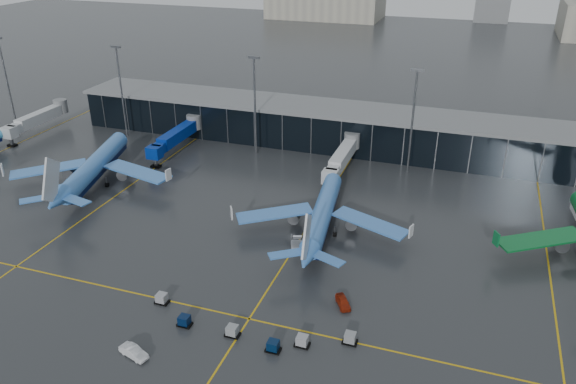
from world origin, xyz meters
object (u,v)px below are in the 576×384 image
(mobile_airstair, at_px, (297,244))
(service_van_red, at_px, (343,302))
(airliner_klm_near, at_px, (323,202))
(service_van_white, at_px, (134,352))
(airliner_arkefly, at_px, (93,155))
(baggage_carts, at_px, (249,329))

(mobile_airstair, distance_m, service_van_red, 19.03)
(airliner_klm_near, bearing_deg, service_van_white, -116.50)
(airliner_arkefly, relative_size, mobile_airstair, 12.02)
(service_van_white, bearing_deg, mobile_airstair, -3.46)
(baggage_carts, bearing_deg, airliner_klm_near, 86.81)
(airliner_arkefly, height_order, baggage_carts, airliner_arkefly)
(mobile_airstair, height_order, service_van_white, mobile_airstair)
(airliner_klm_near, relative_size, service_van_white, 8.69)
(airliner_arkefly, bearing_deg, service_van_red, -37.11)
(mobile_airstair, bearing_deg, baggage_carts, -108.96)
(airliner_arkefly, relative_size, service_van_white, 9.67)
(airliner_klm_near, xyz_separation_m, service_van_white, (-15.32, -43.49, -5.48))
(airliner_arkefly, bearing_deg, baggage_carts, -49.90)
(service_van_white, bearing_deg, service_van_red, -33.93)
(baggage_carts, bearing_deg, mobile_airstair, 91.71)
(airliner_arkefly, xyz_separation_m, baggage_carts, (54.43, -38.10, -6.20))
(mobile_airstair, height_order, service_van_red, mobile_airstair)
(service_van_red, bearing_deg, baggage_carts, -167.05)
(baggage_carts, height_order, service_van_red, baggage_carts)
(airliner_klm_near, bearing_deg, baggage_carts, -100.28)
(airliner_arkefly, relative_size, airliner_klm_near, 1.11)
(airliner_arkefly, relative_size, baggage_carts, 1.37)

